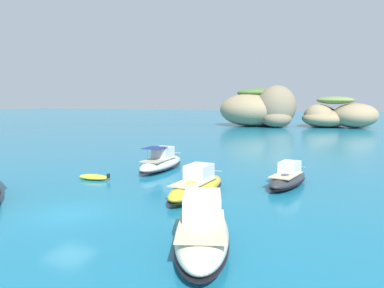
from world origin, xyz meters
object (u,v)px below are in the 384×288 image
(motorboat_yellow, at_px, (197,186))
(motorboat_charcoal, at_px, (288,178))
(dinghy_tender, at_px, (94,177))
(islet_small, at_px, (334,116))
(islet_large, at_px, (260,110))
(motorboat_cream, at_px, (202,230))
(motorboat_white, at_px, (161,162))

(motorboat_yellow, distance_m, motorboat_charcoal, 7.55)
(motorboat_yellow, xyz_separation_m, dinghy_tender, (-9.76, 1.56, -0.49))
(islet_small, distance_m, motorboat_yellow, 72.14)
(islet_small, distance_m, dinghy_tender, 72.24)
(islet_large, bearing_deg, motorboat_charcoal, -76.36)
(motorboat_yellow, relative_size, motorboat_charcoal, 1.13)
(islet_small, xyz_separation_m, motorboat_charcoal, (-1.76, -66.42, -2.05))
(motorboat_cream, distance_m, motorboat_white, 18.20)
(islet_small, bearing_deg, dinghy_tender, -103.51)
(motorboat_white, height_order, dinghy_tender, motorboat_white)
(motorboat_yellow, relative_size, dinghy_tender, 2.60)
(islet_small, xyz_separation_m, motorboat_yellow, (-7.10, -71.76, -1.96))
(islet_small, height_order, dinghy_tender, islet_small)
(islet_small, bearing_deg, motorboat_yellow, -95.65)
(motorboat_yellow, height_order, motorboat_white, motorboat_white)
(motorboat_cream, distance_m, dinghy_tender, 16.23)
(islet_large, bearing_deg, motorboat_cream, -80.07)
(islet_small, height_order, motorboat_cream, islet_small)
(islet_large, xyz_separation_m, motorboat_yellow, (10.02, -68.61, -3.38))
(motorboat_cream, bearing_deg, islet_small, 87.33)
(motorboat_charcoal, distance_m, motorboat_white, 11.98)
(islet_large, bearing_deg, islet_small, 10.43)
(islet_small, height_order, motorboat_charcoal, islet_small)
(islet_large, relative_size, motorboat_charcoal, 3.38)
(motorboat_charcoal, relative_size, motorboat_cream, 0.78)
(motorboat_charcoal, bearing_deg, islet_small, 88.48)
(islet_large, relative_size, motorboat_yellow, 3.00)
(islet_small, distance_m, motorboat_cream, 79.81)
(islet_large, xyz_separation_m, motorboat_white, (3.55, -61.25, -3.37))
(motorboat_cream, xyz_separation_m, motorboat_white, (-9.85, 15.30, -0.07))
(motorboat_cream, xyz_separation_m, dinghy_tender, (-13.14, 9.51, -0.57))
(motorboat_charcoal, relative_size, motorboat_white, 0.90)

